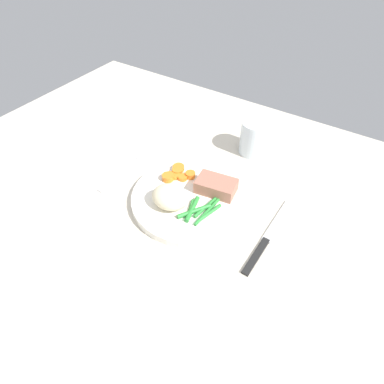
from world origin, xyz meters
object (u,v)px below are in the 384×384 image
at_px(dinner_plate, 192,198).
at_px(water_glass, 254,140).
at_px(meat_portion, 216,186).
at_px(knife, 268,237).
at_px(fork, 125,171).

relative_size(dinner_plate, water_glass, 3.01).
height_order(meat_portion, knife, meat_portion).
height_order(meat_portion, fork, meat_portion).
height_order(dinner_plate, water_glass, water_glass).
relative_size(dinner_plate, fork, 1.49).
relative_size(knife, water_glass, 2.50).
bearing_deg(water_glass, knife, -57.93).
bearing_deg(fork, meat_portion, 9.85).
relative_size(dinner_plate, knife, 1.21).
bearing_deg(meat_portion, fork, -168.94).
xyz_separation_m(meat_portion, water_glass, (-0.00, 0.18, 0.01)).
bearing_deg(water_glass, meat_portion, -88.83).
xyz_separation_m(dinner_plate, knife, (0.17, -0.00, -0.01)).
distance_m(knife, water_glass, 0.27).
relative_size(meat_portion, water_glass, 0.98).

